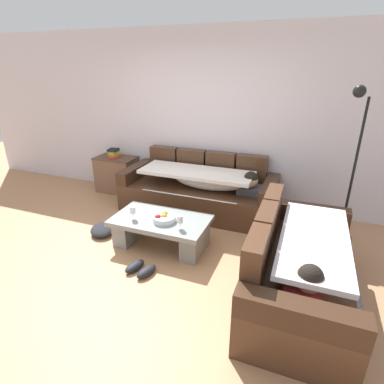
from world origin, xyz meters
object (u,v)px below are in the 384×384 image
(fruit_bowl, at_px, (164,218))
(coffee_table, at_px, (161,228))
(book_stack_on_cabinet, at_px, (114,153))
(floor_lamp, at_px, (352,158))
(pair_of_shoes, at_px, (140,269))
(couch_along_wall, at_px, (200,191))
(wine_glass_near_right, at_px, (180,220))
(crumpled_garment, at_px, (103,229))
(couch_near_window, at_px, (299,267))
(wine_glass_near_left, at_px, (133,210))
(side_cabinet, at_px, (117,174))

(fruit_bowl, bearing_deg, coffee_table, 144.29)
(coffee_table, height_order, book_stack_on_cabinet, book_stack_on_cabinet)
(book_stack_on_cabinet, xyz_separation_m, floor_lamp, (3.69, -0.39, 0.40))
(pair_of_shoes, bearing_deg, couch_along_wall, 87.36)
(wine_glass_near_right, relative_size, book_stack_on_cabinet, 0.79)
(coffee_table, relative_size, crumpled_garment, 3.00)
(couch_near_window, bearing_deg, fruit_bowl, 78.96)
(couch_near_window, xyz_separation_m, floor_lamp, (0.43, 1.35, 0.78))
(wine_glass_near_left, xyz_separation_m, crumpled_garment, (-0.57, 0.10, -0.44))
(couch_along_wall, height_order, crumpled_garment, couch_along_wall)
(wine_glass_near_right, xyz_separation_m, side_cabinet, (-1.90, 1.53, -0.17))
(floor_lamp, bearing_deg, fruit_bowl, -152.97)
(floor_lamp, relative_size, pair_of_shoes, 5.41)
(wine_glass_near_left, bearing_deg, pair_of_shoes, -53.55)
(fruit_bowl, height_order, wine_glass_near_left, wine_glass_near_left)
(couch_along_wall, height_order, book_stack_on_cabinet, couch_along_wall)
(crumpled_garment, bearing_deg, book_stack_on_cabinet, 116.65)
(crumpled_garment, bearing_deg, wine_glass_near_right, -5.62)
(couch_along_wall, xyz_separation_m, wine_glass_near_right, (0.21, -1.30, 0.17))
(fruit_bowl, bearing_deg, side_cabinet, 139.00)
(side_cabinet, bearing_deg, pair_of_shoes, -50.93)
(fruit_bowl, height_order, crumpled_garment, fruit_bowl)
(side_cabinet, bearing_deg, coffee_table, -41.22)
(side_cabinet, bearing_deg, fruit_bowl, -41.00)
(fruit_bowl, height_order, book_stack_on_cabinet, book_stack_on_cabinet)
(couch_along_wall, xyz_separation_m, wine_glass_near_left, (-0.43, -1.28, 0.17))
(coffee_table, bearing_deg, fruit_bowl, -35.71)
(coffee_table, xyz_separation_m, pair_of_shoes, (0.03, -0.60, -0.19))
(wine_glass_near_right, relative_size, side_cabinet, 0.23)
(couch_along_wall, relative_size, crumpled_garment, 5.88)
(couch_near_window, distance_m, book_stack_on_cabinet, 3.72)
(couch_along_wall, distance_m, coffee_table, 1.16)
(wine_glass_near_right, bearing_deg, crumpled_garment, 174.38)
(coffee_table, distance_m, floor_lamp, 2.48)
(wine_glass_near_right, distance_m, floor_lamp, 2.20)
(couch_along_wall, bearing_deg, coffee_table, -95.71)
(couch_along_wall, bearing_deg, book_stack_on_cabinet, 172.53)
(side_cabinet, relative_size, floor_lamp, 0.37)
(book_stack_on_cabinet, bearing_deg, coffee_table, -40.81)
(coffee_table, height_order, pair_of_shoes, coffee_table)
(side_cabinet, height_order, book_stack_on_cabinet, book_stack_on_cabinet)
(fruit_bowl, distance_m, side_cabinet, 2.17)
(couch_along_wall, relative_size, book_stack_on_cabinet, 11.17)
(couch_near_window, bearing_deg, wine_glass_near_left, 83.38)
(couch_along_wall, distance_m, wine_glass_near_left, 1.36)
(couch_along_wall, xyz_separation_m, floor_lamp, (1.99, -0.16, 0.79))
(wine_glass_near_left, bearing_deg, floor_lamp, 24.89)
(wine_glass_near_left, relative_size, side_cabinet, 0.23)
(couch_near_window, height_order, pair_of_shoes, couch_near_window)
(fruit_bowl, relative_size, book_stack_on_cabinet, 1.33)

